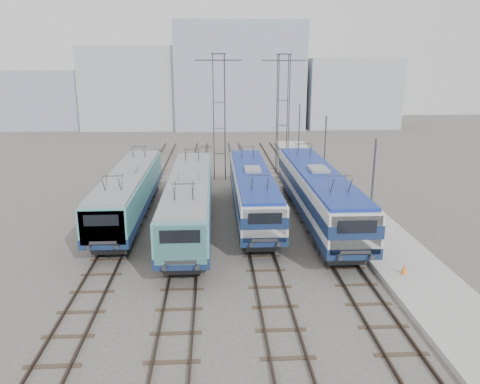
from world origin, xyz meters
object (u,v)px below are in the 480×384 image
locomotive_far_left (129,190)px  locomotive_far_right (318,191)px  mast_rear (299,137)px  locomotive_center_left (189,199)px  mast_mid (324,158)px  safety_cone (404,269)px  catenary_tower_east (283,109)px  mast_front (372,198)px  locomotive_center_right (253,189)px  catenary_tower_west (219,111)px

locomotive_far_left → locomotive_far_right: locomotive_far_right is taller
locomotive_far_left → mast_rear: 22.58m
locomotive_far_left → locomotive_far_right: size_ratio=0.93×
locomotive_center_left → mast_mid: (10.85, 7.19, 1.23)m
mast_rear → safety_cone: size_ratio=11.94×
safety_cone → locomotive_center_left: bearing=145.0°
locomotive_far_right → mast_rear: (1.85, 18.16, 1.10)m
mast_mid → mast_rear: (0.00, 12.00, 0.00)m
catenary_tower_east → mast_rear: 4.28m
mast_front → mast_mid: size_ratio=1.00×
mast_front → mast_rear: size_ratio=1.00×
locomotive_center_left → mast_front: size_ratio=2.61×
mast_front → safety_cone: (0.86, -3.39, -2.91)m
mast_rear → safety_cone: mast_rear is taller
locomotive_center_right → catenary_tower_east: (4.25, 14.64, 4.42)m
catenary_tower_west → safety_cone: bearing=-68.0°
locomotive_far_left → locomotive_far_right: bearing=-7.0°
locomotive_center_right → catenary_tower_west: catenary_tower_west is taller
mast_mid → locomotive_far_left: bearing=-163.6°
locomotive_far_right → catenary_tower_east: size_ratio=1.57×
locomotive_center_right → mast_rear: 17.86m
locomotive_far_right → catenary_tower_west: catenary_tower_west is taller
mast_front → mast_rear: bearing=90.0°
locomotive_center_right → catenary_tower_east: 15.87m
catenary_tower_east → locomotive_far_left: bearing=-132.4°
locomotive_center_left → catenary_tower_west: 15.96m
locomotive_center_right → locomotive_far_right: locomotive_far_right is taller
locomotive_center_left → mast_rear: bearing=60.5°
catenary_tower_east → mast_mid: bearing=-78.1°
locomotive_far_left → locomotive_center_right: bearing=-0.8°
locomotive_center_left → catenary_tower_west: (2.25, 15.19, 4.37)m
mast_mid → safety_cone: 15.69m
safety_cone → catenary_tower_east: bearing=96.7°
locomotive_center_right → locomotive_far_right: size_ratio=0.92×
locomotive_center_left → catenary_tower_west: catenary_tower_west is taller
locomotive_center_right → safety_cone: locomotive_center_right is taller
locomotive_far_left → locomotive_center_left: (4.50, -2.67, 0.08)m
locomotive_far_left → mast_mid: size_ratio=2.50×
mast_front → locomotive_center_left: bearing=156.1°
locomotive_far_right → mast_front: bearing=-72.4°
locomotive_far_left → locomotive_center_left: locomotive_center_left is taller
locomotive_far_right → catenary_tower_west: (-6.75, 14.16, 4.24)m
locomotive_center_left → safety_cone: (11.71, -8.21, -1.68)m
catenary_tower_west → mast_rear: 9.99m
locomotive_far_left → mast_mid: 16.05m
mast_mid → safety_cone: bearing=-86.8°
locomotive_far_left → mast_mid: mast_mid is taller
locomotive_center_left → locomotive_center_right: 5.17m
safety_cone → mast_front: bearing=104.3°
catenary_tower_west → mast_mid: size_ratio=1.71×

